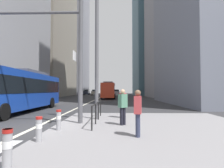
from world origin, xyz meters
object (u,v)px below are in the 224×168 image
car_receding_far (115,93)px  street_lamp_post (97,27)px  city_bus_red_receding (109,90)px  car_receding_near (117,92)px  traffic_signal_gantry (44,42)px  car_oncoming_mid (86,92)px  pedestrian_far (138,111)px  car_oncoming_far (95,92)px  pedestrian_waiting (123,102)px  pedestrian_walking (123,105)px  bollard_right (59,119)px  city_bus_blue_oncoming (19,89)px  bollard_front (7,147)px  bollard_left (39,128)px

car_receding_far → street_lamp_post: street_lamp_post is taller
city_bus_red_receding → car_receding_near: (1.83, 23.36, -0.85)m
car_receding_far → traffic_signal_gantry: size_ratio=0.68×
car_oncoming_mid → pedestrian_far: 61.81m
car_oncoming_far → pedestrian_far: car_oncoming_far is taller
pedestrian_waiting → pedestrian_walking: size_ratio=1.01×
car_receding_near → pedestrian_walking: car_receding_near is taller
car_receding_far → street_lamp_post: size_ratio=0.51×
city_bus_red_receding → traffic_signal_gantry: (-2.05, -29.23, 2.24)m
bollard_right → car_oncoming_mid: bearing=98.2°
city_bus_blue_oncoming → street_lamp_post: 8.33m
car_oncoming_mid → bollard_front: car_oncoming_mid is taller
bollard_front → car_receding_near: bearing=87.5°
traffic_signal_gantry → city_bus_red_receding: bearing=86.0°
traffic_signal_gantry → pedestrian_far: 5.80m
car_receding_near → bollard_right: 54.16m
bollard_right → pedestrian_waiting: (2.67, 3.26, 0.46)m
car_oncoming_far → bollard_front: size_ratio=5.16×
car_receding_near → bollard_left: car_receding_near is taller
city_bus_blue_oncoming → traffic_signal_gantry: bearing=-52.5°
traffic_signal_gantry → bollard_front: 6.33m
bollard_front → pedestrian_waiting: pedestrian_waiting is taller
pedestrian_walking → bollard_left: bearing=-134.6°
bollard_left → pedestrian_far: pedestrian_far is taller
city_bus_blue_oncoming → car_receding_near: 47.99m
car_oncoming_far → traffic_signal_gantry: bearing=-85.9°
city_bus_red_receding → pedestrian_walking: 29.71m
car_receding_far → traffic_signal_gantry: traffic_signal_gantry is taller
traffic_signal_gantry → bollard_front: bearing=-74.9°
city_bus_blue_oncoming → pedestrian_waiting: 8.73m
bollard_right → bollard_front: bearing=-88.0°
traffic_signal_gantry → pedestrian_walking: size_ratio=3.70×
car_oncoming_mid → car_receding_far: same height
traffic_signal_gantry → bollard_right: (1.25, -1.51, -3.48)m
car_receding_far → pedestrian_far: size_ratio=2.57×
city_bus_blue_oncoming → street_lamp_post: bearing=-31.1°
car_receding_near → pedestrian_walking: (-0.03, -53.00, 0.06)m
traffic_signal_gantry → bollard_front: traffic_signal_gantry is taller
car_oncoming_far → bollard_left: 56.67m
pedestrian_waiting → pedestrian_walking: pedestrian_waiting is taller
car_receding_far → bollard_right: 44.11m
car_receding_far → pedestrian_far: bearing=-88.9°
pedestrian_walking → bollard_right: bearing=-157.0°
car_oncoming_far → bollard_left: bearing=-85.0°
street_lamp_post → pedestrian_far: street_lamp_post is taller
traffic_signal_gantry → pedestrian_walking: 4.91m
city_bus_red_receding → street_lamp_post: 28.11m
city_bus_red_receding → car_oncoming_far: city_bus_red_receding is taller
city_bus_red_receding → car_oncoming_mid: (-9.45, 29.02, -0.85)m
car_receding_near → pedestrian_waiting: size_ratio=2.53×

